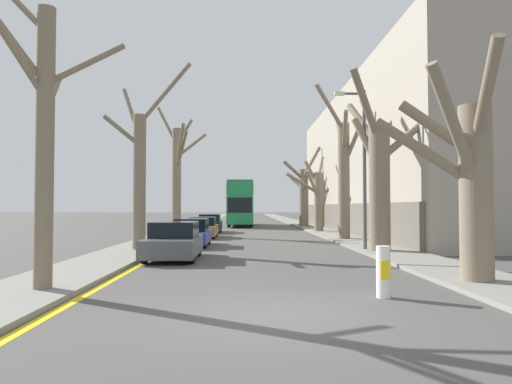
# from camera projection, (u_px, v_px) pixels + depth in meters

# --- Properties ---
(ground_plane) EXTENTS (300.00, 300.00, 0.00)m
(ground_plane) POSITION_uv_depth(u_px,v_px,m) (277.00, 314.00, 8.43)
(ground_plane) COLOR #4C4947
(sidewalk_left) EXTENTS (2.47, 120.00, 0.12)m
(sidewalk_left) POSITION_uv_depth(u_px,v_px,m) (205.00, 222.00, 58.25)
(sidewalk_left) COLOR gray
(sidewalk_left) RESTS_ON ground
(sidewalk_right) EXTENTS (2.47, 120.00, 0.12)m
(sidewalk_right) POSITION_uv_depth(u_px,v_px,m) (293.00, 222.00, 58.53)
(sidewalk_right) COLOR gray
(sidewalk_right) RESTS_ON ground
(building_facade_right) EXTENTS (10.08, 35.79, 10.98)m
(building_facade_right) POSITION_uv_depth(u_px,v_px,m) (400.00, 163.00, 36.42)
(building_facade_right) COLOR #9E9384
(building_facade_right) RESTS_ON ground
(kerb_line_stripe) EXTENTS (0.24, 120.00, 0.01)m
(kerb_line_stripe) POSITION_uv_depth(u_px,v_px,m) (216.00, 222.00, 58.28)
(kerb_line_stripe) COLOR yellow
(kerb_line_stripe) RESTS_ON ground
(street_tree_left_0) EXTENTS (3.30, 3.30, 7.62)m
(street_tree_left_0) POSITION_uv_depth(u_px,v_px,m) (42.00, 130.00, 10.51)
(street_tree_left_0) COLOR #7A6B56
(street_tree_left_0) RESTS_ON ground
(street_tree_left_1) EXTENTS (3.83, 1.85, 8.58)m
(street_tree_left_1) POSITION_uv_depth(u_px,v_px,m) (140.00, 172.00, 20.24)
(street_tree_left_1) COLOR #7A6B56
(street_tree_left_1) RESTS_ON ground
(street_tree_left_2) EXTENTS (3.66, 3.78, 9.13)m
(street_tree_left_2) POSITION_uv_depth(u_px,v_px,m) (177.00, 174.00, 31.26)
(street_tree_left_2) COLOR #7A6B56
(street_tree_left_2) RESTS_ON ground
(street_tree_right_0) EXTENTS (3.37, 3.96, 5.80)m
(street_tree_right_0) POSITION_uv_depth(u_px,v_px,m) (470.00, 177.00, 11.61)
(street_tree_right_0) COLOR #7A6B56
(street_tree_right_0) RESTS_ON ground
(street_tree_right_1) EXTENTS (3.58, 4.57, 7.64)m
(street_tree_right_1) POSITION_uv_depth(u_px,v_px,m) (377.00, 172.00, 19.76)
(street_tree_right_1) COLOR #7A6B56
(street_tree_right_1) RESTS_ON ground
(street_tree_right_2) EXTENTS (3.38, 4.05, 8.89)m
(street_tree_right_2) POSITION_uv_depth(u_px,v_px,m) (344.00, 172.00, 26.87)
(street_tree_right_2) COLOR #7A6B56
(street_tree_right_2) RESTS_ON ground
(street_tree_right_3) EXTENTS (3.42, 4.19, 6.15)m
(street_tree_right_3) POSITION_uv_depth(u_px,v_px,m) (317.00, 197.00, 35.22)
(street_tree_right_3) COLOR #7A6B56
(street_tree_right_3) RESTS_ON ground
(street_tree_right_4) EXTENTS (3.86, 3.42, 7.78)m
(street_tree_right_4) POSITION_uv_depth(u_px,v_px,m) (304.00, 193.00, 43.48)
(street_tree_right_4) COLOR #7A6B56
(street_tree_right_4) RESTS_ON ground
(double_decker_bus) EXTENTS (2.50, 10.94, 4.48)m
(double_decker_bus) POSITION_uv_depth(u_px,v_px,m) (240.00, 201.00, 47.04)
(double_decker_bus) COLOR #1E7F47
(double_decker_bus) RESTS_ON ground
(parked_car_0) EXTENTS (1.87, 4.01, 1.41)m
(parked_car_0) POSITION_uv_depth(u_px,v_px,m) (174.00, 242.00, 17.24)
(parked_car_0) COLOR #4C5156
(parked_car_0) RESTS_ON ground
(parked_car_1) EXTENTS (1.77, 4.05, 1.38)m
(parked_car_1) POSITION_uv_depth(u_px,v_px,m) (191.00, 233.00, 22.94)
(parked_car_1) COLOR navy
(parked_car_1) RESTS_ON ground
(parked_car_2) EXTENTS (1.78, 4.33, 1.32)m
(parked_car_2) POSITION_uv_depth(u_px,v_px,m) (203.00, 228.00, 29.29)
(parked_car_2) COLOR olive
(parked_car_2) RESTS_ON ground
(parked_car_3) EXTENTS (1.74, 4.14, 1.40)m
(parked_car_3) POSITION_uv_depth(u_px,v_px,m) (210.00, 224.00, 35.09)
(parked_car_3) COLOR black
(parked_car_3) RESTS_ON ground
(lamp_post) EXTENTS (1.40, 0.20, 7.18)m
(lamp_post) POSITION_uv_depth(u_px,v_px,m) (362.00, 160.00, 20.22)
(lamp_post) COLOR #4C4F54
(lamp_post) RESTS_ON ground
(traffic_bollard) EXTENTS (0.31, 0.32, 1.13)m
(traffic_bollard) POSITION_uv_depth(u_px,v_px,m) (383.00, 272.00, 9.96)
(traffic_bollard) COLOR white
(traffic_bollard) RESTS_ON ground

